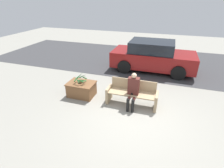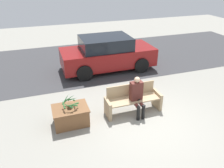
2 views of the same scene
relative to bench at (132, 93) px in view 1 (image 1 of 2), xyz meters
The scene contains 7 objects.
ground_plane 0.89m from the bench, 75.61° to the right, with size 30.00×30.00×0.00m, color gray.
road_surface 5.10m from the bench, 87.82° to the left, with size 20.00×6.00×0.01m, color #38383A.
bench is the anchor object (origin of this frame).
person_seated 0.34m from the bench, 73.89° to the right, with size 0.38×0.58×1.29m.
planter_box 2.04m from the bench, behind, with size 1.05×0.77×0.57m.
potted_plant 2.05m from the bench, behind, with size 0.53×0.53×0.39m.
parked_car 3.66m from the bench, 85.47° to the left, with size 4.25×1.98×1.56m.
Camera 1 is at (0.82, -4.70, 3.59)m, focal length 28.00 mm.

